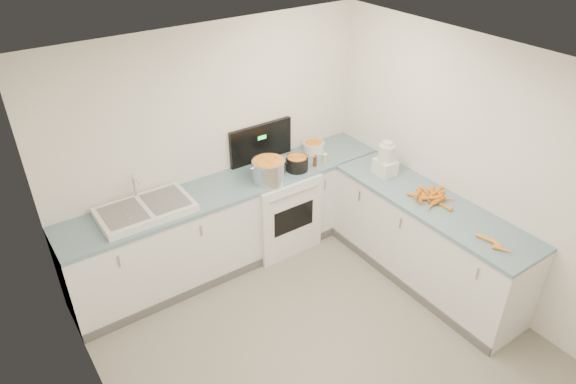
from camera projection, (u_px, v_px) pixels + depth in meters
floor at (331, 357)px, 4.53m from camera, size 3.50×4.00×0.00m
ceiling at (349, 86)px, 3.22m from camera, size 3.50×4.00×0.00m
wall_back at (214, 146)px, 5.27m from camera, size 3.50×0.00×2.50m
wall_left at (110, 348)px, 3.03m from camera, size 0.00×4.00×2.50m
wall_right at (485, 178)px, 4.72m from camera, size 0.00×4.00×2.50m
counter_back at (233, 222)px, 5.47m from camera, size 3.50×0.62×0.94m
counter_right at (426, 240)px, 5.20m from camera, size 0.62×2.20×0.94m
stove at (276, 206)px, 5.73m from camera, size 0.76×0.65×1.36m
sink at (145, 209)px, 4.77m from camera, size 0.86×0.52×0.31m
steel_pot at (269, 171)px, 5.24m from camera, size 0.35×0.35×0.25m
black_pot at (297, 164)px, 5.45m from camera, size 0.29×0.29×0.17m
wooden_spoon at (297, 156)px, 5.40m from camera, size 0.33×0.24×0.02m
mixing_bowl at (313, 147)px, 5.83m from camera, size 0.32×0.32×0.11m
extract_bottle at (315, 162)px, 5.53m from camera, size 0.04×0.04×0.11m
spice_jar at (325, 158)px, 5.62m from camera, size 0.05×0.05×0.08m
food_processor at (386, 160)px, 5.33m from camera, size 0.20×0.23×0.37m
carrot_pile at (431, 196)px, 4.97m from camera, size 0.44×0.46×0.09m
peeled_carrots at (495, 244)px, 4.36m from camera, size 0.11×0.36×0.04m
peelings at (127, 214)px, 4.63m from camera, size 0.25×0.24×0.01m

